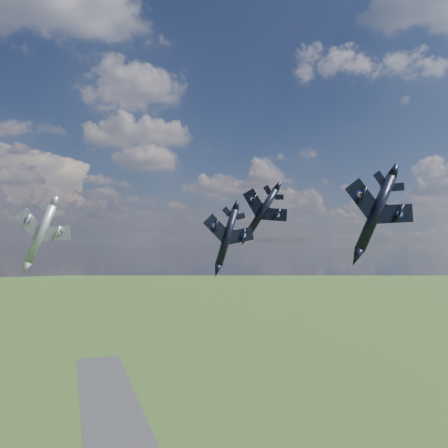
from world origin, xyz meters
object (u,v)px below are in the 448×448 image
object	(u,v)px
jet_lead_navy	(227,237)
jet_high_navy	(262,212)
jet_right_navy	(376,213)
jet_left_silver	(41,234)

from	to	relation	value
jet_lead_navy	jet_high_navy	xyz separation A→B (m)	(10.89, 7.79, 5.41)
jet_right_navy	jet_left_silver	world-z (taller)	jet_right_navy
jet_lead_navy	jet_high_navy	size ratio (longest dim) A/B	0.95
jet_left_silver	jet_high_navy	bearing A→B (deg)	24.30
jet_high_navy	jet_right_navy	bearing A→B (deg)	-63.95
jet_high_navy	jet_left_silver	xyz separation A→B (m)	(-43.99, -5.88, -4.94)
jet_high_navy	jet_lead_navy	bearing A→B (deg)	-123.83
jet_high_navy	jet_left_silver	bearing A→B (deg)	-151.82
jet_right_navy	jet_left_silver	size ratio (longest dim) A/B	1.14
jet_lead_navy	jet_right_navy	bearing A→B (deg)	-57.18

